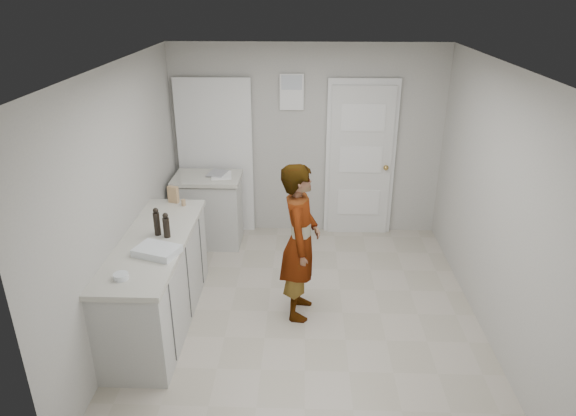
{
  "coord_description": "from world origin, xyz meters",
  "views": [
    {
      "loc": [
        -0.03,
        -4.47,
        3.12
      ],
      "look_at": [
        -0.19,
        0.4,
        1.0
      ],
      "focal_mm": 32.0,
      "sensor_mm": 36.0,
      "label": 1
    }
  ],
  "objects_px": {
    "person": "(300,242)",
    "oil_cruet_a": "(166,226)",
    "cake_mix_box": "(173,194)",
    "baking_dish": "(157,251)",
    "egg_bowl": "(121,276)",
    "spice_jar": "(183,203)",
    "oil_cruet_b": "(157,222)"
  },
  "relations": [
    {
      "from": "person",
      "to": "spice_jar",
      "type": "distance_m",
      "value": 1.42
    },
    {
      "from": "person",
      "to": "spice_jar",
      "type": "relative_size",
      "value": 22.7
    },
    {
      "from": "oil_cruet_b",
      "to": "cake_mix_box",
      "type": "bearing_deg",
      "value": 92.83
    },
    {
      "from": "cake_mix_box",
      "to": "oil_cruet_a",
      "type": "height_order",
      "value": "oil_cruet_a"
    },
    {
      "from": "person",
      "to": "baking_dish",
      "type": "relative_size",
      "value": 3.68
    },
    {
      "from": "baking_dish",
      "to": "oil_cruet_b",
      "type": "bearing_deg",
      "value": 104.14
    },
    {
      "from": "cake_mix_box",
      "to": "baking_dish",
      "type": "distance_m",
      "value": 1.19
    },
    {
      "from": "cake_mix_box",
      "to": "egg_bowl",
      "type": "relative_size",
      "value": 1.51
    },
    {
      "from": "cake_mix_box",
      "to": "oil_cruet_a",
      "type": "xyz_separation_m",
      "value": [
        0.14,
        -0.85,
        0.03
      ]
    },
    {
      "from": "oil_cruet_b",
      "to": "person",
      "type": "bearing_deg",
      "value": 4.83
    },
    {
      "from": "oil_cruet_a",
      "to": "baking_dish",
      "type": "xyz_separation_m",
      "value": [
        -0.0,
        -0.34,
        -0.09
      ]
    },
    {
      "from": "cake_mix_box",
      "to": "egg_bowl",
      "type": "distance_m",
      "value": 1.61
    },
    {
      "from": "oil_cruet_b",
      "to": "egg_bowl",
      "type": "height_order",
      "value": "oil_cruet_b"
    },
    {
      "from": "spice_jar",
      "to": "oil_cruet_b",
      "type": "relative_size",
      "value": 0.25
    },
    {
      "from": "cake_mix_box",
      "to": "oil_cruet_b",
      "type": "xyz_separation_m",
      "value": [
        0.04,
        -0.8,
        0.04
      ]
    },
    {
      "from": "cake_mix_box",
      "to": "spice_jar",
      "type": "relative_size",
      "value": 2.6
    },
    {
      "from": "spice_jar",
      "to": "baking_dish",
      "type": "distance_m",
      "value": 1.09
    },
    {
      "from": "person",
      "to": "oil_cruet_a",
      "type": "bearing_deg",
      "value": 102.39
    },
    {
      "from": "spice_jar",
      "to": "oil_cruet_a",
      "type": "bearing_deg",
      "value": -89.11
    },
    {
      "from": "person",
      "to": "cake_mix_box",
      "type": "xyz_separation_m",
      "value": [
        -1.4,
        0.69,
        0.21
      ]
    },
    {
      "from": "spice_jar",
      "to": "oil_cruet_a",
      "type": "xyz_separation_m",
      "value": [
        0.01,
        -0.75,
        0.08
      ]
    },
    {
      "from": "cake_mix_box",
      "to": "baking_dish",
      "type": "relative_size",
      "value": 0.42
    },
    {
      "from": "oil_cruet_a",
      "to": "oil_cruet_b",
      "type": "xyz_separation_m",
      "value": [
        -0.1,
        0.04,
        0.02
      ]
    },
    {
      "from": "cake_mix_box",
      "to": "oil_cruet_a",
      "type": "relative_size",
      "value": 0.74
    },
    {
      "from": "cake_mix_box",
      "to": "baking_dish",
      "type": "xyz_separation_m",
      "value": [
        0.14,
        -1.18,
        -0.06
      ]
    },
    {
      "from": "oil_cruet_a",
      "to": "egg_bowl",
      "type": "distance_m",
      "value": 0.79
    },
    {
      "from": "person",
      "to": "baking_dish",
      "type": "height_order",
      "value": "person"
    },
    {
      "from": "baking_dish",
      "to": "spice_jar",
      "type": "bearing_deg",
      "value": 90.39
    },
    {
      "from": "person",
      "to": "spice_jar",
      "type": "bearing_deg",
      "value": 70.16
    },
    {
      "from": "person",
      "to": "egg_bowl",
      "type": "height_order",
      "value": "person"
    },
    {
      "from": "oil_cruet_a",
      "to": "baking_dish",
      "type": "height_order",
      "value": "oil_cruet_a"
    },
    {
      "from": "oil_cruet_a",
      "to": "egg_bowl",
      "type": "relative_size",
      "value": 2.04
    }
  ]
}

